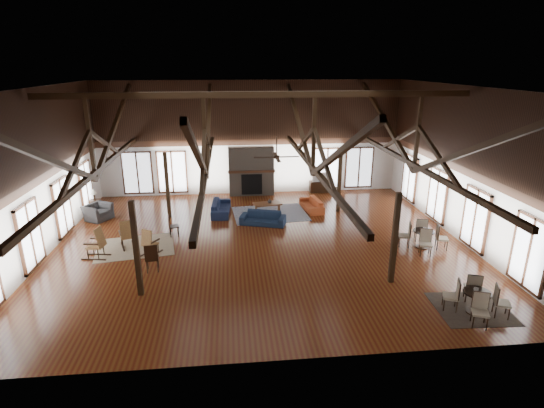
{
  "coord_description": "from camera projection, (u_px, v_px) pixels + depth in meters",
  "views": [
    {
      "loc": [
        -1.13,
        -15.44,
        6.82
      ],
      "look_at": [
        0.54,
        1.0,
        1.31
      ],
      "focal_mm": 28.0,
      "sensor_mm": 36.0,
      "label": 1
    }
  ],
  "objects": [
    {
      "name": "vase",
      "position": [
        270.0,
        201.0,
        20.08
      ],
      "size": [
        0.26,
        0.26,
        0.21
      ],
      "primitive_type": "imported",
      "rotation": [
        0.0,
        0.0,
        0.37
      ],
      "color": "#B2B2B2",
      "rests_on": "coffee_table"
    },
    {
      "name": "cup_far",
      "position": [
        425.0,
        229.0,
        16.33
      ],
      "size": [
        0.17,
        0.17,
        0.11
      ],
      "primitive_type": "imported",
      "rotation": [
        0.0,
        0.0,
        -0.26
      ],
      "color": "#B2B2B2",
      "rests_on": "cafe_table_far"
    },
    {
      "name": "rug_tan",
      "position": [
        135.0,
        247.0,
        16.51
      ],
      "size": [
        3.21,
        2.71,
        0.01
      ],
      "primitive_type": "cube",
      "rotation": [
        0.0,
        0.0,
        0.17
      ],
      "color": "tan",
      "rests_on": "floor"
    },
    {
      "name": "side_chair_a",
      "position": [
        171.0,
        224.0,
        17.39
      ],
      "size": [
        0.47,
        0.47,
        0.93
      ],
      "rotation": [
        0.0,
        0.0,
        -1.34
      ],
      "color": "black",
      "rests_on": "floor"
    },
    {
      "name": "television",
      "position": [
        320.0,
        177.0,
        23.29
      ],
      "size": [
        0.91,
        0.12,
        0.52
      ],
      "primitive_type": "imported",
      "rotation": [
        0.0,
        0.0,
        0.01
      ],
      "color": "#B2B2B2",
      "rests_on": "tv_console"
    },
    {
      "name": "side_table_lamp",
      "position": [
        95.0,
        203.0,
        20.23
      ],
      "size": [
        0.46,
        0.46,
        1.18
      ],
      "color": "black",
      "rests_on": "floor"
    },
    {
      "name": "coffee_table",
      "position": [
        267.0,
        204.0,
        20.11
      ],
      "size": [
        1.39,
        0.87,
        0.5
      ],
      "rotation": [
        0.0,
        0.0,
        0.18
      ],
      "color": "brown",
      "rests_on": "floor"
    },
    {
      "name": "roof_truss",
      "position": [
        260.0,
        143.0,
        15.56
      ],
      "size": [
        15.6,
        14.07,
        3.14
      ],
      "color": "black",
      "rests_on": "wall_back"
    },
    {
      "name": "rug_dark",
      "position": [
        471.0,
        308.0,
        12.37
      ],
      "size": [
        2.17,
        1.99,
        0.01
      ],
      "primitive_type": "cube",
      "rotation": [
        0.0,
        0.0,
        -0.05
      ],
      "color": "black",
      "rests_on": "floor"
    },
    {
      "name": "cafe_table_near",
      "position": [
        476.0,
        298.0,
        12.04
      ],
      "size": [
        1.82,
        1.82,
        0.94
      ],
      "rotation": [
        0.0,
        0.0,
        -0.38
      ],
      "color": "black",
      "rests_on": "floor"
    },
    {
      "name": "cup_near",
      "position": [
        476.0,
        290.0,
        11.99
      ],
      "size": [
        0.16,
        0.16,
        0.1
      ],
      "primitive_type": "imported",
      "rotation": [
        0.0,
        0.0,
        -0.38
      ],
      "color": "#B2B2B2",
      "rests_on": "cafe_table_near"
    },
    {
      "name": "floor",
      "position": [
        261.0,
        243.0,
        16.84
      ],
      "size": [
        16.0,
        16.0,
        0.0
      ],
      "primitive_type": "plane",
      "color": "#5A3113",
      "rests_on": "ground"
    },
    {
      "name": "sofa_navy_left",
      "position": [
        221.0,
        207.0,
        20.1
      ],
      "size": [
        2.1,
        0.93,
        0.6
      ],
      "primitive_type": "imported",
      "rotation": [
        0.0,
        0.0,
        1.51
      ],
      "color": "#172140",
      "rests_on": "floor"
    },
    {
      "name": "cafe_table_far",
      "position": [
        423.0,
        236.0,
        16.33
      ],
      "size": [
        1.89,
        1.89,
        0.97
      ],
      "rotation": [
        0.0,
        0.0,
        -0.29
      ],
      "color": "black",
      "rests_on": "floor"
    },
    {
      "name": "rocking_chair_a",
      "position": [
        127.0,
        235.0,
        16.31
      ],
      "size": [
        0.74,
        0.98,
        1.13
      ],
      "rotation": [
        0.0,
        0.0,
        0.35
      ],
      "color": "olive",
      "rests_on": "floor"
    },
    {
      "name": "wall_right",
      "position": [
        463.0,
        165.0,
        16.65
      ],
      "size": [
        0.02,
        14.0,
        6.0
      ],
      "primitive_type": "cube",
      "color": "silver",
      "rests_on": "floor"
    },
    {
      "name": "wall_back",
      "position": [
        250.0,
        139.0,
        22.49
      ],
      "size": [
        16.0,
        0.02,
        6.0
      ],
      "primitive_type": "cube",
      "color": "silver",
      "rests_on": "floor"
    },
    {
      "name": "fireplace",
      "position": [
        251.0,
        171.0,
        22.72
      ],
      "size": [
        2.5,
        0.69,
        2.6
      ],
      "color": "#665B4E",
      "rests_on": "floor"
    },
    {
      "name": "post_grid",
      "position": [
        261.0,
        207.0,
        16.35
      ],
      "size": [
        8.16,
        7.16,
        3.05
      ],
      "color": "black",
      "rests_on": "floor"
    },
    {
      "name": "wall_front",
      "position": [
        284.0,
        246.0,
        9.28
      ],
      "size": [
        16.0,
        0.02,
        6.0
      ],
      "primitive_type": "cube",
      "color": "silver",
      "rests_on": "floor"
    },
    {
      "name": "armchair",
      "position": [
        98.0,
        212.0,
        19.32
      ],
      "size": [
        1.38,
        1.43,
        0.71
      ],
      "primitive_type": "imported",
      "rotation": [
        0.0,
        0.0,
        1.04
      ],
      "color": "#323335",
      "rests_on": "floor"
    },
    {
      "name": "rocking_chair_c",
      "position": [
        98.0,
        244.0,
        15.44
      ],
      "size": [
        0.99,
        0.64,
        1.19
      ],
      "rotation": [
        0.0,
        0.0,
        1.4
      ],
      "color": "olive",
      "rests_on": "floor"
    },
    {
      "name": "ceiling_fan",
      "position": [
        277.0,
        156.0,
        14.76
      ],
      "size": [
        1.6,
        1.6,
        0.75
      ],
      "color": "black",
      "rests_on": "roof_truss"
    },
    {
      "name": "rug_navy",
      "position": [
        270.0,
        214.0,
        20.15
      ],
      "size": [
        3.61,
        2.83,
        0.01
      ],
      "primitive_type": "cube",
      "rotation": [
        0.0,
        0.0,
        0.08
      ],
      "color": "#192246",
      "rests_on": "floor"
    },
    {
      "name": "rocking_chair_b",
      "position": [
        149.0,
        243.0,
        15.7
      ],
      "size": [
        0.77,
        0.9,
        1.03
      ],
      "rotation": [
        0.0,
        0.0,
        -0.53
      ],
      "color": "olive",
      "rests_on": "floor"
    },
    {
      "name": "sofa_navy_front",
      "position": [
        263.0,
        218.0,
        18.76
      ],
      "size": [
        2.12,
        1.32,
        0.58
      ],
      "primitive_type": "imported",
      "rotation": [
        0.0,
        0.0,
        -0.3
      ],
      "color": "#15233C",
      "rests_on": "floor"
    },
    {
      "name": "ceiling",
      "position": [
        260.0,
        87.0,
        14.94
      ],
      "size": [
        16.0,
        14.0,
        0.02
      ],
      "primitive_type": "cube",
      "color": "black",
      "rests_on": "wall_back"
    },
    {
      "name": "sofa_orange",
      "position": [
        312.0,
        204.0,
        20.63
      ],
      "size": [
        1.94,
        0.96,
        0.54
      ],
      "primitive_type": "imported",
      "rotation": [
        0.0,
        0.0,
        -1.44
      ],
      "color": "#B44A23",
      "rests_on": "floor"
    },
    {
      "name": "wall_left",
      "position": [
        37.0,
        175.0,
        15.12
      ],
      "size": [
        0.02,
        14.0,
        6.0
      ],
      "primitive_type": "cube",
      "color": "silver",
      "rests_on": "floor"
    },
    {
      "name": "side_chair_b",
      "position": [
        152.0,
        256.0,
        14.37
      ],
      "size": [
        0.48,
        0.48,
        1.03
      ],
      "rotation": [
        0.0,
        0.0,
        0.1
      ],
      "color": "black",
      "rests_on": "floor"
    },
    {
      "name": "tv_console",
      "position": [
        321.0,
        187.0,
        23.48
      ],
      "size": [
        1.22,
        0.46,
        0.61
      ],
      "primitive_type": "cube",
      "color": "black",
      "rests_on": "floor"
    }
  ]
}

